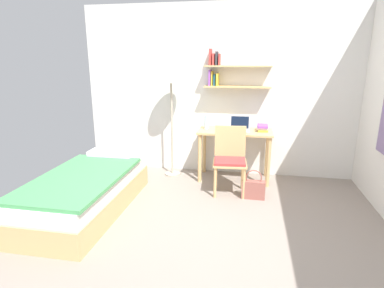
{
  "coord_description": "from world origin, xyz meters",
  "views": [
    {
      "loc": [
        0.43,
        -2.86,
        1.78
      ],
      "look_at": [
        -0.2,
        0.51,
        0.85
      ],
      "focal_mm": 29.3,
      "sensor_mm": 36.0,
      "label": 1
    }
  ],
  "objects": [
    {
      "name": "handbag",
      "position": [
        0.52,
        1.04,
        0.13
      ],
      "size": [
        0.3,
        0.11,
        0.4
      ],
      "color": "#99564C",
      "rests_on": "ground_plane"
    },
    {
      "name": "book_stack",
      "position": [
        0.61,
        1.74,
        0.81
      ],
      "size": [
        0.17,
        0.23,
        0.09
      ],
      "color": "gold",
      "rests_on": "desk"
    },
    {
      "name": "bed",
      "position": [
        -1.47,
        0.33,
        0.24
      ],
      "size": [
        0.91,
        1.92,
        0.54
      ],
      "color": "tan",
      "rests_on": "ground_plane"
    },
    {
      "name": "wall_back",
      "position": [
        0.0,
        2.02,
        1.31
      ],
      "size": [
        4.4,
        0.27,
        2.6
      ],
      "color": "white",
      "rests_on": "ground_plane"
    },
    {
      "name": "desk",
      "position": [
        0.22,
        1.7,
        0.62
      ],
      "size": [
        1.08,
        0.53,
        0.76
      ],
      "color": "tan",
      "rests_on": "ground_plane"
    },
    {
      "name": "ground_plane",
      "position": [
        0.0,
        0.0,
        0.0
      ],
      "size": [
        5.28,
        5.28,
        0.0
      ],
      "primitive_type": "plane",
      "color": "gray"
    },
    {
      "name": "laptop",
      "position": [
        0.28,
        1.71,
        0.82
      ],
      "size": [
        0.29,
        0.22,
        0.22
      ],
      "color": "#B7BABF",
      "rests_on": "desk"
    },
    {
      "name": "water_bottle",
      "position": [
        -0.21,
        1.73,
        0.86
      ],
      "size": [
        0.07,
        0.07,
        0.2
      ],
      "primitive_type": "cylinder",
      "color": "silver",
      "rests_on": "desk"
    },
    {
      "name": "desk_chair",
      "position": [
        0.19,
        1.21,
        0.5
      ],
      "size": [
        0.48,
        0.44,
        0.91
      ],
      "color": "tan",
      "rests_on": "ground_plane"
    },
    {
      "name": "standing_lamp",
      "position": [
        -0.75,
        1.7,
        1.47
      ],
      "size": [
        0.39,
        0.39,
        1.68
      ],
      "color": "#B2A893",
      "rests_on": "ground_plane"
    }
  ]
}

